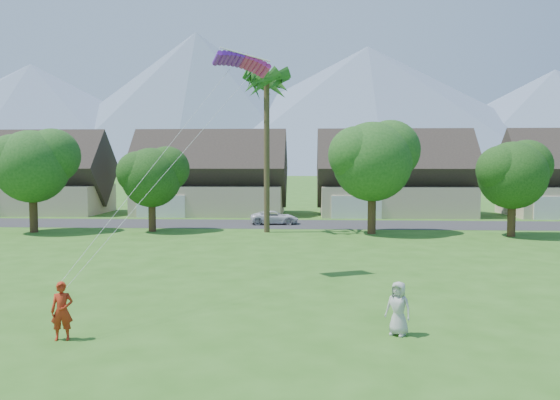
# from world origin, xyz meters

# --- Properties ---
(ground) EXTENTS (500.00, 500.00, 0.00)m
(ground) POSITION_xyz_m (0.00, 0.00, 0.00)
(ground) COLOR #2D6019
(ground) RESTS_ON ground
(street) EXTENTS (90.00, 7.00, 0.01)m
(street) POSITION_xyz_m (0.00, 34.00, 0.01)
(street) COLOR #2D2D30
(street) RESTS_ON ground
(kite_flyer) EXTENTS (0.73, 0.57, 1.80)m
(kite_flyer) POSITION_xyz_m (-6.27, 2.62, 0.90)
(kite_flyer) COLOR #A72713
(kite_flyer) RESTS_ON ground
(watcher) EXTENTS (0.99, 0.90, 1.70)m
(watcher) POSITION_xyz_m (4.06, 3.65, 0.85)
(watcher) COLOR #B0AFAC
(watcher) RESTS_ON ground
(parked_car) EXTENTS (4.41, 2.43, 1.17)m
(parked_car) POSITION_xyz_m (-1.77, 34.00, 0.58)
(parked_car) COLOR silver
(parked_car) RESTS_ON ground
(mountain_ridge) EXTENTS (540.00, 240.00, 70.00)m
(mountain_ridge) POSITION_xyz_m (10.40, 260.00, 29.07)
(mountain_ridge) COLOR slate
(mountain_ridge) RESTS_ON ground
(houses_row) EXTENTS (72.75, 8.19, 8.86)m
(houses_row) POSITION_xyz_m (0.49, 42.99, 3.44)
(houses_row) COLOR beige
(houses_row) RESTS_ON ground
(tree_row) EXTENTS (62.27, 6.67, 8.45)m
(tree_row) POSITION_xyz_m (-1.14, 27.92, 4.89)
(tree_row) COLOR #47301C
(tree_row) RESTS_ON ground
(fan_palm) EXTENTS (3.00, 3.00, 13.80)m
(fan_palm) POSITION_xyz_m (-2.00, 28.50, 11.80)
(fan_palm) COLOR #4C3D26
(fan_palm) RESTS_ON ground
(parafoil_kite) EXTENTS (2.83, 1.39, 0.50)m
(parafoil_kite) POSITION_xyz_m (-1.92, 12.59, 10.19)
(parafoil_kite) COLOR #6E18B7
(parafoil_kite) RESTS_ON ground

